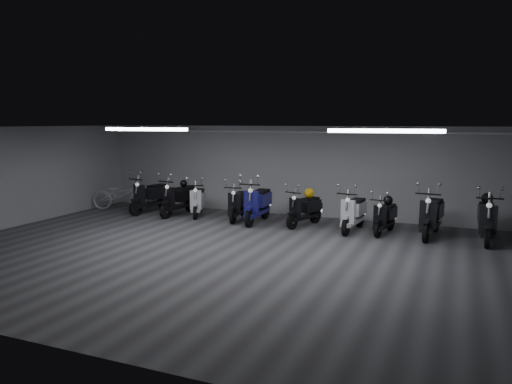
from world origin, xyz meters
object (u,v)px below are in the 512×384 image
at_px(scooter_0, 150,191).
at_px(scooter_8, 432,208).
at_px(scooter_3, 238,199).
at_px(helmet_3, 487,198).
at_px(helmet_1, 184,183).
at_px(scooter_2, 198,196).
at_px(bicycle, 121,192).
at_px(scooter_6, 354,207).
at_px(helmet_2, 388,200).
at_px(scooter_4, 258,197).
at_px(scooter_1, 179,193).
at_px(scooter_5, 304,204).
at_px(helmet_0, 309,193).
at_px(scooter_7, 385,211).
at_px(scooter_9, 487,213).

bearing_deg(scooter_0, scooter_8, 10.08).
xyz_separation_m(scooter_0, scooter_3, (3.12, 0.02, -0.07)).
bearing_deg(helmet_3, scooter_3, -178.77).
bearing_deg(helmet_1, scooter_2, -11.29).
bearing_deg(bicycle, scooter_6, -108.17).
bearing_deg(scooter_0, helmet_1, 21.60).
bearing_deg(helmet_2, scooter_4, -176.94).
distance_m(scooter_1, helmet_2, 6.40).
xyz_separation_m(scooter_4, scooter_8, (4.79, 0.05, -0.00)).
bearing_deg(scooter_2, scooter_6, -25.11).
height_order(scooter_5, scooter_6, scooter_6).
xyz_separation_m(helmet_0, helmet_1, (-4.16, 0.05, 0.07)).
height_order(scooter_4, helmet_3, scooter_4).
relative_size(scooter_5, helmet_3, 6.02).
xyz_separation_m(helmet_2, helmet_3, (2.38, 0.10, 0.18)).
bearing_deg(scooter_0, scooter_2, 14.16).
xyz_separation_m(scooter_7, helmet_2, (0.04, 0.22, 0.27)).
height_order(scooter_7, helmet_3, scooter_7).
distance_m(bicycle, helmet_2, 8.71).
relative_size(scooter_2, helmet_3, 6.14).
relative_size(scooter_0, helmet_1, 8.35).
xyz_separation_m(scooter_4, helmet_1, (-2.69, 0.35, 0.24)).
distance_m(scooter_0, scooter_7, 7.45).
xyz_separation_m(scooter_0, helmet_0, (5.28, 0.17, 0.21)).
distance_m(scooter_1, bicycle, 2.32).
relative_size(scooter_3, scooter_6, 0.96).
bearing_deg(scooter_1, scooter_8, 6.81).
bearing_deg(scooter_9, scooter_0, 178.73).
bearing_deg(scooter_1, scooter_7, 6.10).
bearing_deg(helmet_3, scooter_8, -168.90).
xyz_separation_m(scooter_7, bicycle, (-8.67, 0.20, 0.02)).
height_order(scooter_2, scooter_6, scooter_6).
bearing_deg(helmet_3, scooter_9, -89.34).
xyz_separation_m(scooter_2, scooter_5, (3.52, -0.16, -0.01)).
relative_size(scooter_3, helmet_1, 7.59).
bearing_deg(scooter_4, scooter_7, -2.74).
height_order(scooter_4, helmet_2, scooter_4).
height_order(scooter_6, scooter_8, scooter_8).
distance_m(scooter_0, helmet_3, 9.87).
bearing_deg(scooter_2, scooter_0, 161.76).
relative_size(scooter_7, scooter_9, 0.82).
bearing_deg(helmet_3, scooter_6, -173.82).
height_order(scooter_2, helmet_2, scooter_2).
relative_size(scooter_6, helmet_1, 7.89).
xyz_separation_m(scooter_5, helmet_0, (0.07, 0.22, 0.29)).
distance_m(scooter_8, scooter_9, 1.27).
bearing_deg(scooter_7, scooter_6, -168.32).
relative_size(scooter_4, bicycle, 1.05).
bearing_deg(scooter_5, scooter_9, 17.59).
bearing_deg(scooter_1, scooter_4, 5.28).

